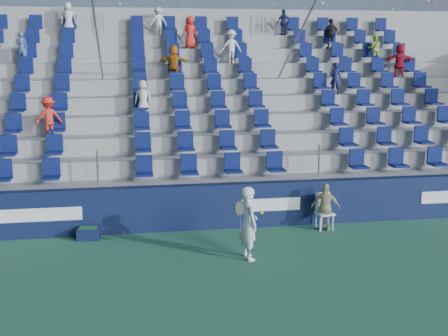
# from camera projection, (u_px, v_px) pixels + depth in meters

# --- Properties ---
(ground) EXTENTS (70.00, 70.00, 0.00)m
(ground) POSITION_uv_depth(u_px,v_px,m) (236.00, 273.00, 11.92)
(ground) COLOR #2E6B4A
(ground) RESTS_ON ground
(sponsor_wall) EXTENTS (24.00, 0.32, 1.20)m
(sponsor_wall) POSITION_uv_depth(u_px,v_px,m) (215.00, 206.00, 14.83)
(sponsor_wall) COLOR #10193B
(sponsor_wall) RESTS_ON ground
(grandstand) EXTENTS (24.00, 8.17, 6.63)m
(grandstand) POSITION_uv_depth(u_px,v_px,m) (193.00, 124.00, 19.44)
(grandstand) COLOR #999994
(grandstand) RESTS_ON ground
(tennis_player) EXTENTS (0.69, 0.67, 1.68)m
(tennis_player) POSITION_uv_depth(u_px,v_px,m) (249.00, 223.00, 12.59)
(tennis_player) COLOR silver
(tennis_player) RESTS_ON ground
(line_judge_chair) EXTENTS (0.50, 0.51, 0.96)m
(line_judge_chair) POSITION_uv_depth(u_px,v_px,m) (324.00, 208.00, 14.81)
(line_judge_chair) COLOR white
(line_judge_chair) RESTS_ON ground
(line_judge) EXTENTS (0.80, 0.53, 1.26)m
(line_judge) POSITION_uv_depth(u_px,v_px,m) (326.00, 207.00, 14.65)
(line_judge) COLOR tan
(line_judge) RESTS_ON ground
(ball_bin) EXTENTS (0.58, 0.41, 0.31)m
(ball_bin) POSITION_uv_depth(u_px,v_px,m) (89.00, 233.00, 14.03)
(ball_bin) COLOR #0F1838
(ball_bin) RESTS_ON ground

